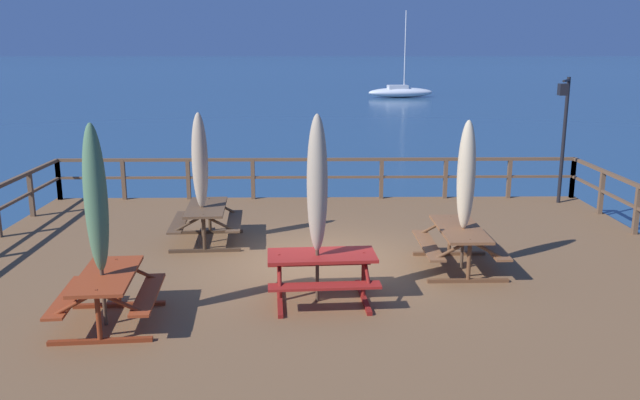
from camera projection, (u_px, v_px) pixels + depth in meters
name	position (u px, v px, depth m)	size (l,w,h in m)	color
ground_plane	(321.00, 294.00, 12.35)	(600.00, 600.00, 0.00)	navy
wooden_deck	(321.00, 278.00, 12.27)	(13.87, 10.70, 0.64)	brown
railing_waterside_far	(317.00, 171.00, 17.08)	(13.67, 0.10, 1.09)	brown
picnic_table_back_right	(459.00, 239.00, 11.73)	(1.41, 1.87, 0.78)	brown
picnic_table_back_left	(322.00, 267.00, 10.24)	(1.78, 1.50, 0.78)	maroon
picnic_table_mid_right	(207.00, 216.00, 13.28)	(1.51, 1.78, 0.78)	brown
picnic_table_front_right	(108.00, 288.00, 9.34)	(1.53, 1.75, 0.78)	#993819
patio_umbrella_tall_back_right	(466.00, 176.00, 11.41)	(0.32, 0.32, 2.70)	#4C3828
patio_umbrella_short_front	(317.00, 185.00, 9.88)	(0.32, 0.32, 2.97)	#4C3828
patio_umbrella_tall_mid_left	(200.00, 161.00, 12.94)	(0.32, 0.32, 2.68)	#4C3828
patio_umbrella_tall_back_left	(96.00, 200.00, 9.01)	(0.32, 0.32, 2.94)	#4C3828
lamp_post_hooked	(563.00, 122.00, 16.17)	(0.45, 0.60, 3.20)	black
sailboat_distant	(400.00, 92.00, 59.67)	(6.15, 2.34, 7.72)	silver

